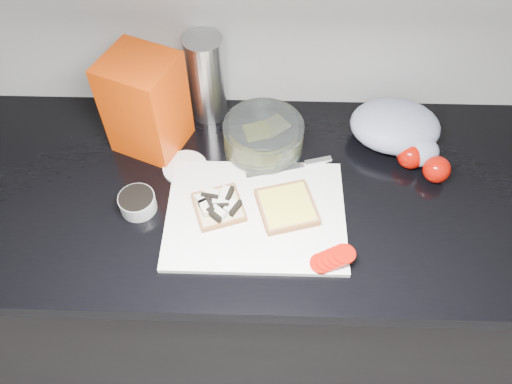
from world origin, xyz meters
TOP-DOWN VIEW (x-y plane):
  - base_cabinet at (0.00, 1.20)m, footprint 3.50×0.60m
  - countertop at (0.00, 1.20)m, footprint 3.50×0.64m
  - cutting_board at (-0.06, 1.12)m, footprint 0.40×0.30m
  - bread_left at (-0.15, 1.13)m, footprint 0.14×0.14m
  - bread_right at (0.01, 1.13)m, footprint 0.16×0.16m
  - tomato_slices at (0.10, 1.00)m, footprint 0.11×0.08m
  - knife at (0.04, 1.26)m, footprint 0.21×0.07m
  - seed_tub at (-0.33, 1.13)m, footprint 0.08×0.08m
  - tub_lid at (-0.24, 1.25)m, footprint 0.13×0.13m
  - glass_bowl at (-0.05, 1.32)m, footprint 0.20×0.20m
  - bread_bag at (-0.33, 1.35)m, footprint 0.20×0.20m
  - steel_canister at (-0.19, 1.45)m, footprint 0.10×0.10m
  - grocery_bag at (0.28, 1.35)m, footprint 0.24×0.22m
  - whole_tomatoes at (0.33, 1.26)m, footprint 0.12×0.11m

SIDE VIEW (x-z plane):
  - base_cabinet at x=0.00m, z-range 0.00..0.86m
  - countertop at x=0.00m, z-range 0.86..0.90m
  - tub_lid at x=-0.24m, z-range 0.90..0.91m
  - cutting_board at x=-0.06m, z-range 0.90..0.91m
  - knife at x=0.04m, z-range 0.91..0.92m
  - bread_right at x=0.01m, z-range 0.91..0.93m
  - tomato_slices at x=0.10m, z-range 0.91..0.93m
  - bread_left at x=-0.15m, z-range 0.91..0.94m
  - seed_tub at x=-0.33m, z-range 0.90..0.94m
  - whole_tomatoes at x=0.33m, z-range 0.90..0.96m
  - glass_bowl at x=-0.05m, z-range 0.90..0.98m
  - grocery_bag at x=0.28m, z-range 0.90..1.00m
  - steel_canister at x=-0.19m, z-range 0.90..1.13m
  - bread_bag at x=-0.33m, z-range 0.90..1.15m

